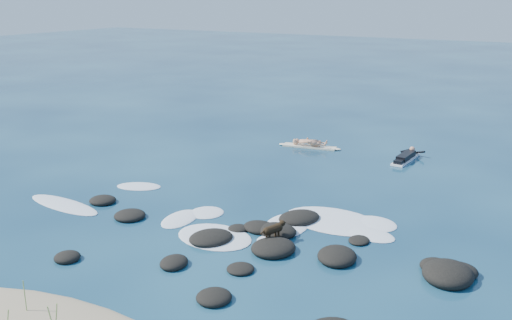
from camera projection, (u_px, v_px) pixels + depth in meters
The scene contains 6 objects.
ground at pixel (241, 224), 18.49m from camera, with size 160.00×160.00×0.00m, color #0A2642.
reef_rocks at pixel (296, 255), 16.08m from camera, with size 13.40×7.63×0.57m.
breaking_foam at pixel (249, 220), 18.77m from camera, with size 12.93×5.37×0.12m.
standing_surfer_rig at pixel (310, 134), 27.43m from camera, with size 3.10×0.97×1.77m.
paddling_surfer_rig at pixel (406, 157), 25.47m from camera, with size 1.18×2.63×0.46m.
dog at pixel (274, 229), 17.00m from camera, with size 0.48×1.01×0.66m.
Camera 1 is at (8.97, -14.62, 7.22)m, focal length 40.00 mm.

